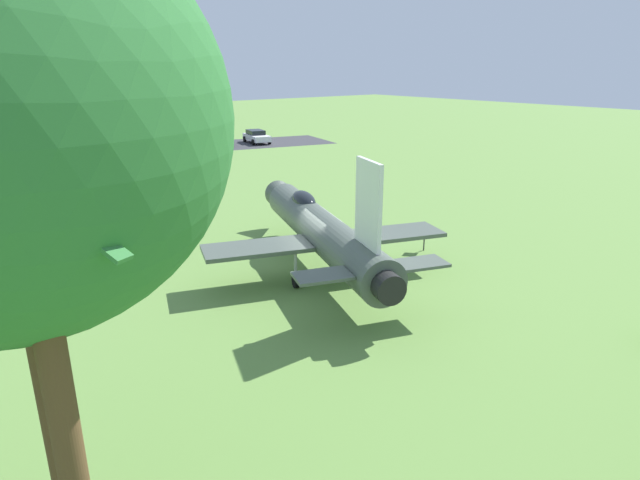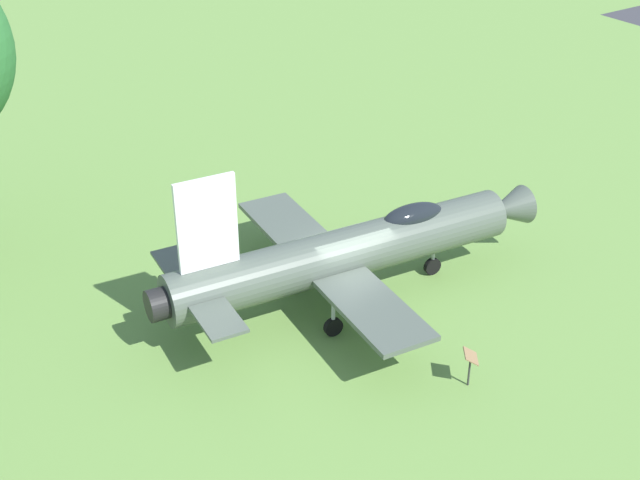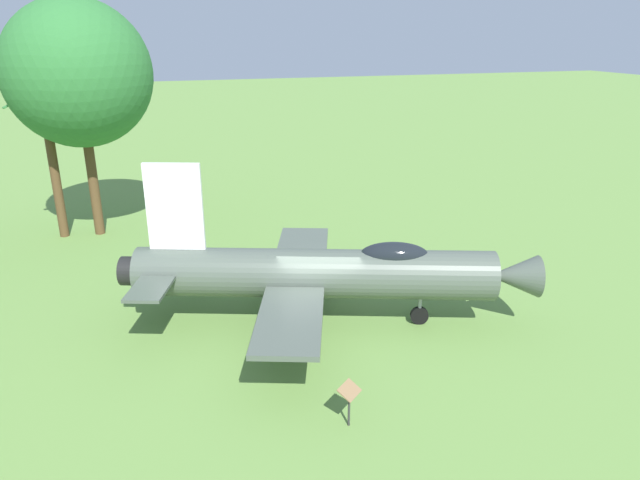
{
  "view_description": "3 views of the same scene",
  "coord_description": "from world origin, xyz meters",
  "px_view_note": "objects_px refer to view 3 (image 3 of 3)",
  "views": [
    {
      "loc": [
        -12.96,
        -16.1,
        8.22
      ],
      "look_at": [
        -1.04,
        -1.14,
        1.92
      ],
      "focal_mm": 29.96,
      "sensor_mm": 36.0,
      "label": 1
    },
    {
      "loc": [
        15.11,
        -17.49,
        15.65
      ],
      "look_at": [
        -1.05,
        0.06,
        1.84
      ],
      "focal_mm": 48.15,
      "sensor_mm": 36.0,
      "label": 2
    },
    {
      "loc": [
        16.48,
        -5.08,
        9.26
      ],
      "look_at": [
        -0.27,
        0.27,
        2.81
      ],
      "focal_mm": 32.33,
      "sensor_mm": 36.0,
      "label": 3
    }
  ],
  "objects_px": {
    "display_jet": "(325,272)",
    "info_plaque": "(349,396)",
    "palm_tree": "(53,160)",
    "shade_tree": "(78,74)"
  },
  "relations": [
    {
      "from": "palm_tree",
      "to": "info_plaque",
      "type": "height_order",
      "value": "palm_tree"
    },
    {
      "from": "shade_tree",
      "to": "palm_tree",
      "type": "bearing_deg",
      "value": -94.02
    },
    {
      "from": "display_jet",
      "to": "palm_tree",
      "type": "relative_size",
      "value": 1.87
    },
    {
      "from": "display_jet",
      "to": "shade_tree",
      "type": "relative_size",
      "value": 1.24
    },
    {
      "from": "display_jet",
      "to": "palm_tree",
      "type": "bearing_deg",
      "value": 147.01
    },
    {
      "from": "display_jet",
      "to": "info_plaque",
      "type": "distance_m",
      "value": 5.49
    },
    {
      "from": "display_jet",
      "to": "info_plaque",
      "type": "relative_size",
      "value": 11.53
    },
    {
      "from": "palm_tree",
      "to": "shade_tree",
      "type": "bearing_deg",
      "value": 85.98
    },
    {
      "from": "display_jet",
      "to": "palm_tree",
      "type": "height_order",
      "value": "palm_tree"
    },
    {
      "from": "shade_tree",
      "to": "info_plaque",
      "type": "height_order",
      "value": "shade_tree"
    }
  ]
}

